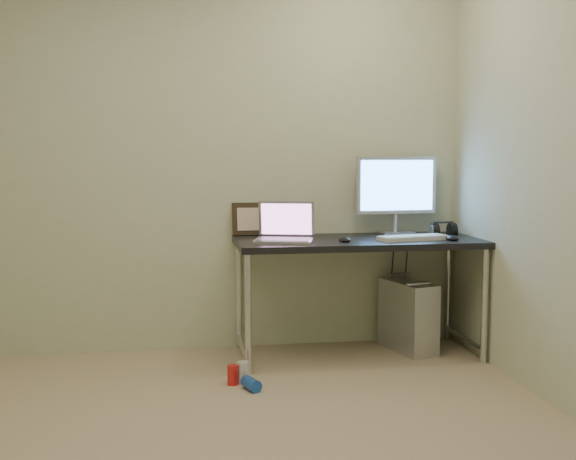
# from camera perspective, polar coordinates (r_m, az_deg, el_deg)

# --- Properties ---
(floor) EXTENTS (3.50, 3.50, 0.00)m
(floor) POSITION_cam_1_polar(r_m,az_deg,el_deg) (3.23, -5.78, -17.35)
(floor) COLOR tan
(floor) RESTS_ON ground
(wall_back) EXTENTS (3.50, 0.02, 2.50)m
(wall_back) POSITION_cam_1_polar(r_m,az_deg,el_deg) (4.72, -7.18, 5.60)
(wall_back) COLOR beige
(wall_back) RESTS_ON ground
(desk) EXTENTS (1.53, 0.67, 0.75)m
(desk) POSITION_cam_1_polar(r_m,az_deg,el_deg) (4.57, 5.51, -1.71)
(desk) COLOR black
(desk) RESTS_ON ground
(tower_computer) EXTENTS (0.30, 0.47, 0.49)m
(tower_computer) POSITION_cam_1_polar(r_m,az_deg,el_deg) (4.80, 9.48, -6.71)
(tower_computer) COLOR silver
(tower_computer) RESTS_ON ground
(cable_a) EXTENTS (0.01, 0.16, 0.69)m
(cable_a) POSITION_cam_1_polar(r_m,az_deg,el_deg) (4.96, 8.13, -4.26)
(cable_a) COLOR black
(cable_a) RESTS_ON ground
(cable_b) EXTENTS (0.02, 0.11, 0.71)m
(cable_b) POSITION_cam_1_polar(r_m,az_deg,el_deg) (4.97, 9.19, -4.49)
(cable_b) COLOR black
(cable_b) RESTS_ON ground
(can_red) EXTENTS (0.07, 0.07, 0.11)m
(can_red) POSITION_cam_1_polar(r_m,az_deg,el_deg) (4.11, -4.39, -11.35)
(can_red) COLOR red
(can_red) RESTS_ON ground
(can_white) EXTENTS (0.07, 0.07, 0.12)m
(can_white) POSITION_cam_1_polar(r_m,az_deg,el_deg) (4.13, -3.58, -11.17)
(can_white) COLOR silver
(can_white) RESTS_ON ground
(can_blue) EXTENTS (0.11, 0.14, 0.07)m
(can_blue) POSITION_cam_1_polar(r_m,az_deg,el_deg) (4.02, -2.92, -12.06)
(can_blue) COLOR blue
(can_blue) RESTS_ON ground
(laptop) EXTENTS (0.41, 0.37, 0.24)m
(laptop) POSITION_cam_1_polar(r_m,az_deg,el_deg) (4.40, -0.25, -0.17)
(laptop) COLOR silver
(laptop) RESTS_ON desk
(monitor) EXTENTS (0.55, 0.17, 0.52)m
(monitor) POSITION_cam_1_polar(r_m,az_deg,el_deg) (4.84, 8.55, 3.24)
(monitor) COLOR silver
(monitor) RESTS_ON desk
(keyboard) EXTENTS (0.46, 0.23, 0.03)m
(keyboard) POSITION_cam_1_polar(r_m,az_deg,el_deg) (4.54, 9.86, -0.61)
(keyboard) COLOR silver
(keyboard) RESTS_ON desk
(mouse_right) EXTENTS (0.10, 0.13, 0.04)m
(mouse_right) POSITION_cam_1_polar(r_m,az_deg,el_deg) (4.57, 12.85, -0.53)
(mouse_right) COLOR black
(mouse_right) RESTS_ON desk
(mouse_left) EXTENTS (0.08, 0.11, 0.04)m
(mouse_left) POSITION_cam_1_polar(r_m,az_deg,el_deg) (4.40, 4.51, -0.69)
(mouse_left) COLOR black
(mouse_left) RESTS_ON desk
(headphones) EXTENTS (0.17, 0.10, 0.11)m
(headphones) POSITION_cam_1_polar(r_m,az_deg,el_deg) (4.84, 12.16, -0.04)
(headphones) COLOR black
(headphones) RESTS_ON desk
(picture_frame) EXTENTS (0.27, 0.08, 0.22)m
(picture_frame) POSITION_cam_1_polar(r_m,az_deg,el_deg) (4.73, -2.82, 0.88)
(picture_frame) COLOR black
(picture_frame) RESTS_ON desk
(webcam) EXTENTS (0.04, 0.03, 0.13)m
(webcam) POSITION_cam_1_polar(r_m,az_deg,el_deg) (4.76, 0.20, 0.78)
(webcam) COLOR silver
(webcam) RESTS_ON desk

